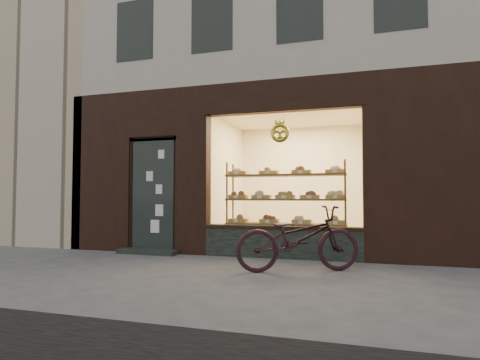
% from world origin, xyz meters
% --- Properties ---
extents(ground, '(90.00, 90.00, 0.00)m').
position_xyz_m(ground, '(0.00, 0.00, 0.00)').
color(ground, '#4C4C4C').
extents(bakery_building, '(7.20, 7.28, 9.00)m').
position_xyz_m(bakery_building, '(0.04, 5.29, 5.58)').
color(bakery_building, black).
rests_on(bakery_building, ground).
extents(neighbor_left, '(12.00, 7.00, 9.00)m').
position_xyz_m(neighbor_left, '(-9.60, 5.50, 4.50)').
color(neighbor_left, '#C4AF8A').
rests_on(neighbor_left, ground).
extents(display_shelf, '(2.20, 0.45, 1.70)m').
position_xyz_m(display_shelf, '(0.45, 2.55, 0.87)').
color(display_shelf, brown).
rests_on(display_shelf, ground).
extents(bicycle, '(1.88, 1.26, 0.93)m').
position_xyz_m(bicycle, '(0.87, 1.03, 0.47)').
color(bicycle, black).
rests_on(bicycle, ground).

